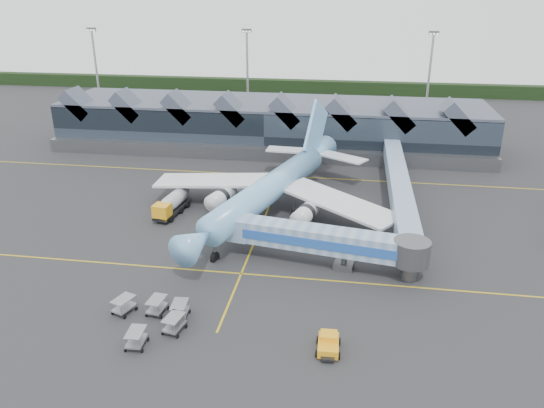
% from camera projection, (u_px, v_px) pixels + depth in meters
% --- Properties ---
extents(ground, '(260.00, 260.00, 0.00)m').
position_uv_depth(ground, '(253.00, 244.00, 71.66)').
color(ground, '#252527').
rests_on(ground, ground).
extents(taxi_stripes, '(120.00, 60.00, 0.01)m').
position_uv_depth(taxi_stripes, '(266.00, 215.00, 80.78)').
color(taxi_stripes, gold).
rests_on(taxi_stripes, ground).
extents(tree_line_far, '(260.00, 4.00, 4.00)m').
position_uv_depth(tree_line_far, '(316.00, 87.00, 171.31)').
color(tree_line_far, black).
rests_on(tree_line_far, ground).
extents(terminal, '(90.00, 22.25, 12.52)m').
position_uv_depth(terminal, '(271.00, 124.00, 113.74)').
color(terminal, black).
rests_on(terminal, ground).
extents(light_masts, '(132.40, 42.56, 22.45)m').
position_uv_depth(light_masts, '(394.00, 79.00, 121.23)').
color(light_masts, '#95999E').
rests_on(light_masts, ground).
extents(main_airliner, '(38.52, 45.33, 14.88)m').
position_uv_depth(main_airliner, '(273.00, 186.00, 79.94)').
color(main_airliner, '#76BCEE').
rests_on(main_airliner, ground).
extents(jet_bridge, '(24.92, 7.55, 5.16)m').
position_uv_depth(jet_bridge, '(336.00, 243.00, 64.46)').
color(jet_bridge, '#6D8EB5').
rests_on(jet_bridge, ground).
extents(fuel_truck, '(3.61, 9.52, 3.16)m').
position_uv_depth(fuel_truck, '(173.00, 202.00, 80.80)').
color(fuel_truck, black).
rests_on(fuel_truck, ground).
extents(pushback_tug, '(2.38, 3.69, 1.60)m').
position_uv_depth(pushback_tug, '(328.00, 344.00, 50.59)').
color(pushback_tug, orange).
rests_on(pushback_tug, ground).
extents(baggage_carts, '(8.62, 8.28, 1.72)m').
position_uv_depth(baggage_carts, '(154.00, 316.00, 54.51)').
color(baggage_carts, gray).
rests_on(baggage_carts, ground).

